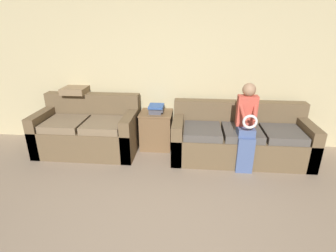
{
  "coord_description": "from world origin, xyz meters",
  "views": [
    {
      "loc": [
        0.2,
        -1.61,
        2.01
      ],
      "look_at": [
        -0.1,
        1.63,
        0.72
      ],
      "focal_mm": 28.0,
      "sensor_mm": 36.0,
      "label": 1
    }
  ],
  "objects": [
    {
      "name": "child_left_seated",
      "position": [
        0.98,
        1.89,
        0.69
      ],
      "size": [
        0.28,
        0.38,
        1.25
      ],
      "color": "#475B8E",
      "rests_on": "ground_plane"
    },
    {
      "name": "side_shelf",
      "position": [
        -0.37,
        2.46,
        0.32
      ],
      "size": [
        0.53,
        0.48,
        0.63
      ],
      "color": "brown",
      "rests_on": "ground_plane"
    },
    {
      "name": "couch_main",
      "position": [
        0.98,
        2.23,
        0.31
      ],
      "size": [
        2.09,
        0.86,
        0.84
      ],
      "color": "brown",
      "rests_on": "ground_plane"
    },
    {
      "name": "wall_back",
      "position": [
        0.0,
        2.75,
        1.27
      ],
      "size": [
        7.64,
        0.06,
        2.55
      ],
      "color": "#C6B789",
      "rests_on": "ground_plane"
    },
    {
      "name": "couch_side",
      "position": [
        -1.47,
        2.25,
        0.33
      ],
      "size": [
        1.6,
        0.87,
        0.9
      ],
      "color": "brown",
      "rests_on": "ground_plane"
    },
    {
      "name": "book_stack",
      "position": [
        -0.37,
        2.46,
        0.69
      ],
      "size": [
        0.24,
        0.29,
        0.13
      ],
      "color": "#4C4C56",
      "rests_on": "side_shelf"
    },
    {
      "name": "throw_pillow",
      "position": [
        -1.75,
        2.55,
        0.95
      ],
      "size": [
        0.39,
        0.39,
        0.1
      ],
      "color": "#846B4C",
      "rests_on": "couch_side"
    }
  ]
}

